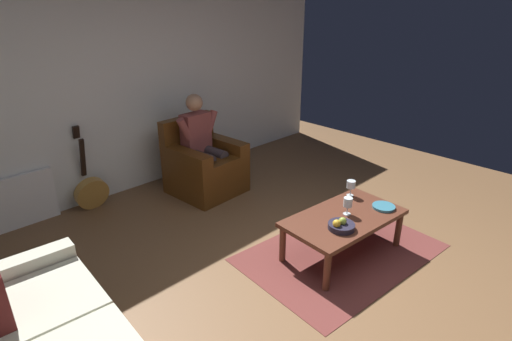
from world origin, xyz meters
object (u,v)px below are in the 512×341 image
Objects in this scene: wine_glass_near at (348,203)px; wine_glass_far at (351,185)px; coffee_table at (344,221)px; decorative_dish at (384,207)px; armchair at (204,166)px; person_seated at (203,142)px; guitar at (91,190)px; fruit_bowl at (341,225)px.

wine_glass_far is (-0.35, -0.20, 0.00)m from wine_glass_near.
decorative_dish is (-0.40, 0.17, 0.06)m from coffee_table.
decorative_dish is at bearing 98.64° from armchair.
wine_glass_far is (-0.46, 1.80, 0.19)m from armchair.
person_seated reaches higher than guitar.
person_seated is at bearing -93.96° from fruit_bowl.
person_seated is 7.17× the size of wine_glass_near.
person_seated is 1.38m from guitar.
coffee_table is 7.04× the size of wine_glass_near.
wine_glass_near is 1.02× the size of wine_glass_far.
person_seated is 2.00m from wine_glass_near.
armchair is 1.86m from wine_glass_far.
armchair reaches higher than decorative_dish.
wine_glass_far is at bearing 100.92° from armchair.
armchair is 3.90× the size of fruit_bowl.
armchair is 0.75× the size of person_seated.
wine_glass_near is at bearing -26.38° from decorative_dish.
coffee_table is 0.44m from decorative_dish.
armchair is at bearing -75.59° from wine_glass_far.
armchair is at bearing -77.86° from decorative_dish.
person_seated is 1.86m from wine_glass_far.
decorative_dish is (-0.35, 0.18, -0.10)m from wine_glass_near.
guitar is (1.20, -0.54, -0.10)m from armchair.
coffee_table is 1.23× the size of guitar.
armchair is 0.32m from person_seated.
guitar is 3.18m from decorative_dish.
person_seated reaches higher than fruit_bowl.
person_seated is at bearing -77.87° from decorative_dish.
armchair is 0.94× the size of guitar.
person_seated is 1.02× the size of coffee_table.
wine_glass_near is at bearing 89.74° from armchair.
guitar is 5.85× the size of wine_glass_far.
armchair is 4.25× the size of decorative_dish.
wine_glass_near is 0.79× the size of decorative_dish.
coffee_table is (-0.07, 2.00, 0.02)m from armchair.
armchair reaches higher than wine_glass_far.
coffee_table is 7.22× the size of wine_glass_far.
fruit_bowl is at bearing 26.92° from wine_glass_far.
guitar reaches higher than wine_glass_near.
person_seated is 2.23m from decorative_dish.
wine_glass_near reaches higher than decorative_dish.
fruit_bowl is at bearing 82.54° from person_seated.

